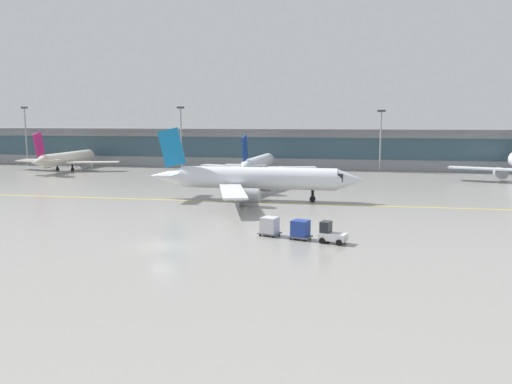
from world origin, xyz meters
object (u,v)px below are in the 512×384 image
baggage_tug (331,234)px  apron_light_mast_0 (26,134)px  cargo_dolly_lead (300,229)px  cargo_dolly_trailing (270,226)px  apron_light_mast_1 (181,135)px  gate_airplane_1 (258,163)px  gate_airplane_0 (67,158)px  apron_light_mast_2 (381,138)px  taxiing_regional_jet (255,179)px

baggage_tug → apron_light_mast_0: bearing=156.6°
cargo_dolly_lead → cargo_dolly_trailing: bearing=-180.0°
apron_light_mast_1 → gate_airplane_1: bearing=-29.9°
gate_airplane_0 → gate_airplane_1: gate_airplane_0 is taller
gate_airplane_0 → apron_light_mast_1: bearing=-71.5°
apron_light_mast_1 → apron_light_mast_2: (47.03, 0.92, -0.47)m
cargo_dolly_trailing → apron_light_mast_2: bearing=95.1°
gate_airplane_0 → gate_airplane_1: (46.21, -3.28, -0.09)m
apron_light_mast_1 → cargo_dolly_trailing: bearing=-64.2°
cargo_dolly_trailing → gate_airplane_1: bearing=118.9°
gate_airplane_0 → apron_light_mast_0: size_ratio=1.86×
apron_light_mast_0 → apron_light_mast_1: bearing=-0.3°
gate_airplane_1 → cargo_dolly_lead: 57.84m
gate_airplane_0 → apron_light_mast_2: size_ratio=2.00×
taxiing_regional_jet → cargo_dolly_trailing: taxiing_regional_jet is taller
gate_airplane_1 → baggage_tug: (17.68, -56.89, -1.81)m
gate_airplane_1 → apron_light_mast_0: (-62.98, 12.36, 5.54)m
cargo_dolly_lead → cargo_dolly_trailing: size_ratio=1.00×
baggage_tug → apron_light_mast_0: (-80.66, 69.26, 7.35)m
cargo_dolly_lead → apron_light_mast_2: (11.31, 69.03, 6.65)m
apron_light_mast_0 → apron_light_mast_2: apron_light_mast_0 is taller
gate_airplane_1 → taxiing_regional_jet: (5.49, -32.39, 0.52)m
cargo_dolly_trailing → cargo_dolly_lead: bearing=0.0°
gate_airplane_0 → apron_light_mast_1: (25.10, 8.89, 5.38)m
apron_light_mast_0 → apron_light_mast_2: 88.90m
gate_airplane_1 → apron_light_mast_0: apron_light_mast_0 is taller
taxiing_regional_jet → cargo_dolly_trailing: bearing=-75.9°
baggage_tug → apron_light_mast_0: size_ratio=0.19×
taxiing_regional_jet → apron_light_mast_0: bearing=146.4°
gate_airplane_0 → gate_airplane_1: bearing=-95.0°
gate_airplane_0 → cargo_dolly_trailing: bearing=-136.3°
apron_light_mast_0 → gate_airplane_0: bearing=-28.4°
cargo_dolly_lead → apron_light_mast_1: 77.23m
taxiing_regional_jet → apron_light_mast_0: apron_light_mast_0 is taller
gate_airplane_1 → apron_light_mast_0: 64.42m
gate_airplane_1 → apron_light_mast_0: bearing=81.9°
gate_airplane_0 → apron_light_mast_1: 27.16m
baggage_tug → cargo_dolly_trailing: baggage_tug is taller
cargo_dolly_trailing → apron_light_mast_0: apron_light_mast_0 is taller
apron_light_mast_0 → cargo_dolly_trailing: bearing=-42.2°
taxiing_regional_jet → apron_light_mast_1: 52.12m
baggage_tug → cargo_dolly_trailing: bearing=180.0°
baggage_tug → cargo_dolly_lead: baggage_tug is taller
cargo_dolly_lead → gate_airplane_1: bearing=121.9°
cargo_dolly_trailing → apron_light_mast_0: 100.50m
gate_airplane_0 → apron_light_mast_0: (-16.77, 9.09, 5.45)m
apron_light_mast_1 → gate_airplane_0: bearing=-160.5°
baggage_tug → apron_light_mast_1: size_ratio=0.19×
gate_airplane_1 → cargo_dolly_lead: bearing=-162.4°
taxiing_regional_jet → baggage_tug: taxiing_regional_jet is taller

